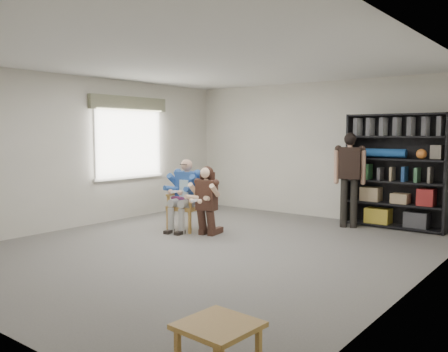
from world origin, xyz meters
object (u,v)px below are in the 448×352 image
Objects in this scene: standing_man at (349,181)px; kneeling_woman at (206,201)px; armchair at (185,203)px; bookshelf at (396,171)px; side_table at (218,347)px; seated_man at (185,195)px.

kneeling_woman is at bearing -145.77° from standing_man.
armchair is 0.60m from kneeling_woman.
standing_man is at bearing 43.40° from kneeling_woman.
bookshelf reaches higher than kneeling_woman.
kneeling_woman is 2.73m from standing_man.
kneeling_woman is 2.25× the size of side_table.
bookshelf is (2.91, 2.52, 0.40)m from seated_man.
seated_man is 3.03m from standing_man.
armchair is 3.88m from bookshelf.
armchair is 0.47× the size of bookshelf.
seated_man is (0.00, 0.00, 0.15)m from armchair.
side_table is (3.06, -3.49, -0.41)m from kneeling_woman.
side_table is (0.73, -6.13, -0.87)m from bookshelf.
seated_man reaches higher than side_table.
side_table is at bearing -83.21° from bookshelf.
armchair is 3.04m from standing_man.
standing_man is at bearing 104.09° from side_table.
seated_man is at bearing 158.67° from kneeling_woman.
standing_man is 3.33× the size of side_table.
kneeling_woman is at bearing 131.18° from side_table.
standing_man is (2.21, 2.05, 0.38)m from armchair.
bookshelf is 0.85m from standing_man.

